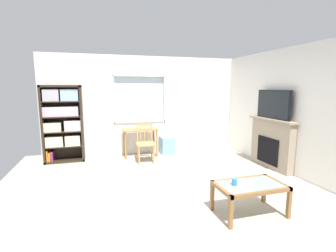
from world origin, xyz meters
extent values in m
cube|color=#B2A893|center=(0.00, 0.00, -0.01)|extent=(6.08, 6.16, 0.02)
cube|color=silver|center=(0.00, 2.58, 0.42)|extent=(5.08, 0.12, 0.85)
cube|color=silver|center=(0.00, 2.58, 2.32)|extent=(5.08, 0.12, 0.49)
cube|color=silver|center=(-1.66, 2.58, 1.46)|extent=(1.76, 0.12, 1.22)
cube|color=silver|center=(1.54, 2.58, 1.46)|extent=(1.99, 0.12, 1.22)
cube|color=silver|center=(-0.12, 2.59, 1.46)|extent=(1.33, 0.02, 1.22)
cube|color=white|center=(-0.12, 2.52, 0.86)|extent=(1.39, 0.06, 0.03)
cube|color=white|center=(-0.12, 2.52, 2.06)|extent=(1.39, 0.06, 0.03)
cube|color=white|center=(-0.78, 2.52, 1.46)|extent=(0.03, 0.06, 1.22)
cube|color=white|center=(0.55, 2.52, 1.46)|extent=(0.03, 0.06, 1.22)
cube|color=silver|center=(2.60, 0.00, 1.28)|extent=(0.12, 5.36, 2.57)
cube|color=#2D2319|center=(-2.42, 2.33, 0.91)|extent=(0.05, 0.38, 1.81)
cube|color=#2D2319|center=(-1.57, 2.33, 0.91)|extent=(0.05, 0.38, 1.81)
cube|color=#2D2319|center=(-1.99, 2.33, 1.79)|extent=(0.90, 0.38, 0.05)
cube|color=#2D2319|center=(-1.99, 2.33, 0.03)|extent=(0.90, 0.38, 0.05)
cube|color=#2D2319|center=(-1.99, 2.51, 0.91)|extent=(0.90, 0.02, 1.81)
cube|color=#2D2319|center=(-1.99, 2.33, 0.38)|extent=(0.85, 0.36, 0.02)
cube|color=#2D2319|center=(-1.99, 2.33, 0.73)|extent=(0.85, 0.36, 0.02)
cube|color=#2D2319|center=(-1.99, 2.33, 1.08)|extent=(0.85, 0.36, 0.02)
cube|color=#2D2319|center=(-1.99, 2.33, 1.44)|extent=(0.85, 0.36, 0.02)
cube|color=beige|center=(-2.19, 2.32, 0.51)|extent=(0.38, 0.32, 0.24)
cube|color=beige|center=(-1.79, 2.32, 0.51)|extent=(0.33, 0.33, 0.24)
cube|color=beige|center=(-2.21, 2.32, 0.85)|extent=(0.37, 0.30, 0.21)
cube|color=beige|center=(-1.77, 2.32, 0.87)|extent=(0.38, 0.30, 0.25)
cube|color=beige|center=(-2.01, 2.32, 1.21)|extent=(0.77, 0.27, 0.23)
cube|color=#B2B2BC|center=(-2.20, 2.32, 1.58)|extent=(0.34, 0.29, 0.27)
cube|color=#9EBCDB|center=(-1.80, 2.32, 1.58)|extent=(0.38, 0.28, 0.27)
cube|color=orange|center=(-2.36, 2.31, 0.18)|extent=(0.03, 0.29, 0.26)
cube|color=orange|center=(-2.32, 2.31, 0.15)|extent=(0.04, 0.28, 0.21)
cube|color=red|center=(-2.28, 2.31, 0.16)|extent=(0.02, 0.26, 0.22)
cube|color=purple|center=(-2.26, 2.31, 0.16)|extent=(0.02, 0.25, 0.23)
cube|color=#A37547|center=(-0.18, 2.23, 0.70)|extent=(0.89, 0.43, 0.03)
cylinder|color=#A37547|center=(-0.57, 2.06, 0.34)|extent=(0.04, 0.04, 0.69)
cylinder|color=#A37547|center=(0.22, 2.06, 0.34)|extent=(0.04, 0.04, 0.69)
cylinder|color=#A37547|center=(-0.57, 2.40, 0.34)|extent=(0.04, 0.04, 0.69)
cylinder|color=#A37547|center=(0.22, 2.40, 0.34)|extent=(0.04, 0.04, 0.69)
cube|color=tan|center=(-0.15, 1.68, 0.45)|extent=(0.45, 0.43, 0.04)
cylinder|color=tan|center=(-0.33, 1.53, 0.22)|extent=(0.04, 0.04, 0.43)
cylinder|color=tan|center=(0.01, 1.51, 0.22)|extent=(0.04, 0.04, 0.43)
cylinder|color=tan|center=(-0.30, 1.85, 0.22)|extent=(0.04, 0.04, 0.43)
cylinder|color=tan|center=(0.03, 1.83, 0.22)|extent=(0.04, 0.04, 0.43)
cylinder|color=tan|center=(-0.30, 1.85, 0.68)|extent=(0.04, 0.04, 0.45)
cylinder|color=tan|center=(0.03, 1.83, 0.68)|extent=(0.04, 0.04, 0.45)
cube|color=tan|center=(-0.14, 1.84, 0.87)|extent=(0.36, 0.06, 0.06)
cylinder|color=tan|center=(-0.24, 1.85, 0.65)|extent=(0.02, 0.02, 0.35)
cylinder|color=tan|center=(-0.14, 1.84, 0.65)|extent=(0.02, 0.02, 0.35)
cylinder|color=tan|center=(-0.03, 1.83, 0.65)|extent=(0.02, 0.02, 0.35)
cube|color=#72ADDB|center=(0.56, 2.28, 0.23)|extent=(0.35, 0.40, 0.46)
cube|color=gray|center=(2.45, 0.54, 0.53)|extent=(0.18, 1.19, 1.05)
cube|color=black|center=(2.35, 0.54, 0.39)|extent=(0.03, 0.66, 0.58)
cube|color=gray|center=(2.43, 0.54, 1.07)|extent=(0.26, 1.29, 0.04)
cube|color=black|center=(2.43, 0.54, 1.40)|extent=(0.05, 0.99, 0.62)
cube|color=black|center=(2.40, 0.54, 1.40)|extent=(0.01, 0.94, 0.57)
cube|color=#8C9E99|center=(0.76, -1.10, 0.43)|extent=(0.84, 0.46, 0.02)
cube|color=brown|center=(0.76, -1.36, 0.42)|extent=(0.94, 0.05, 0.05)
cube|color=brown|center=(0.76, -0.85, 0.42)|extent=(0.94, 0.05, 0.05)
cube|color=brown|center=(0.32, -1.10, 0.42)|extent=(0.05, 0.56, 0.05)
cube|color=brown|center=(1.21, -1.10, 0.42)|extent=(0.05, 0.56, 0.05)
cube|color=brown|center=(0.32, -1.36, 0.20)|extent=(0.05, 0.05, 0.39)
cube|color=brown|center=(1.21, -1.36, 0.20)|extent=(0.05, 0.05, 0.39)
cube|color=brown|center=(0.32, -0.85, 0.20)|extent=(0.05, 0.05, 0.39)
cube|color=brown|center=(1.21, -0.85, 0.20)|extent=(0.05, 0.05, 0.39)
cylinder|color=#337FD6|center=(0.53, -1.07, 0.49)|extent=(0.07, 0.07, 0.09)
camera|label=1|loc=(-1.25, -3.87, 1.76)|focal=26.25mm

